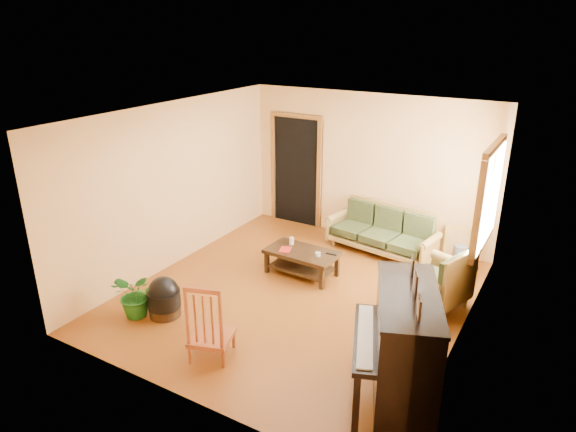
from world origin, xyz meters
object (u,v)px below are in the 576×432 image
Objects in this scene: coffee_table at (302,263)px; red_chair at (210,319)px; footstool at (164,301)px; armchair at (435,276)px; potted_plant at (136,295)px; piano at (405,347)px; ceramic_crock at (461,253)px; sofa at (381,231)px.

coffee_table is 2.37m from red_chair.
footstool is at bearing -117.12° from coffee_table.
red_chair is at bearing -109.36° from armchair.
potted_plant reaches higher than footstool.
footstool is at bearing 34.15° from potted_plant.
armchair is at bearing 74.84° from piano.
potted_plant is (-3.56, -0.26, -0.29)m from piano.
piano is (0.22, -2.01, 0.16)m from armchair.
coffee_table is at bearing 118.08° from piano.
footstool is (-3.04, -2.07, -0.25)m from armchair.
coffee_table is 1.10× the size of red_chair.
potted_plant is (-3.33, -2.27, -0.14)m from armchair.
footstool is 0.44× the size of red_chair.
red_chair is at bearing 169.88° from piano.
ceramic_crock is at bearing 50.65° from footstool.
piano is 3.29m from footstool.
coffee_table is at bearing 73.79° from red_chair.
armchair is 0.66× the size of piano.
armchair reaches higher than sofa.
armchair is at bearing 34.24° from footstool.
red_chair reaches higher than potted_plant.
sofa is 4.19× the size of footstool.
armchair is (2.03, 0.09, 0.26)m from coffee_table.
coffee_table is 2.54m from potted_plant.
footstool is 1.59× the size of ceramic_crock.
sofa is 4.12m from potted_plant.
footstool is 1.20m from red_chair.
ceramic_crock is (-0.22, 3.65, -0.48)m from piano.
armchair reaches higher than potted_plant.
piano is (2.25, -1.92, 0.42)m from coffee_table.
red_chair is at bearing -91.25° from sofa.
ceramic_crock is at bearing 24.17° from sofa.
ceramic_crock is at bearing 108.92° from armchair.
ceramic_crock is (1.27, 0.35, -0.26)m from sofa.
piano is at bearing 4.14° from potted_plant.
potted_plant is at bearing -130.47° from ceramic_crock.
ceramic_crock is (1.94, 4.09, -0.36)m from red_chair.
sofa is at bearing 62.19° from footstool.
coffee_table is at bearing 59.02° from potted_plant.
footstool is 0.69× the size of potted_plant.
footstool is 0.37m from potted_plant.
ceramic_crock is (2.03, 1.74, -0.06)m from coffee_table.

